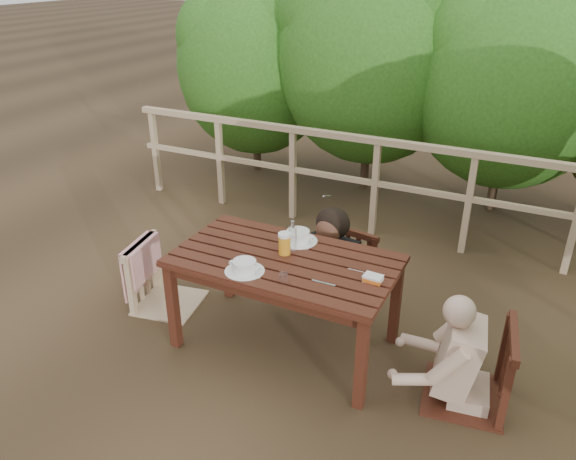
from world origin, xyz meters
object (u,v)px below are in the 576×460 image
at_px(chair_left, 164,250).
at_px(beer_glass, 284,244).
at_px(chair_far, 341,242).
at_px(butter_tub, 373,279).
at_px(bottle, 293,237).
at_px(tumbler, 283,278).
at_px(diner_right, 482,320).
at_px(soup_near, 244,267).
at_px(soup_far, 298,237).
at_px(chair_right, 474,331).
at_px(table, 285,303).
at_px(woman, 343,224).

height_order(chair_left, beer_glass, chair_left).
xyz_separation_m(chair_far, butter_tub, (0.53, -0.84, 0.25)).
bearing_deg(chair_far, bottle, -88.64).
height_order(chair_far, tumbler, chair_far).
relative_size(diner_right, beer_glass, 7.20).
xyz_separation_m(soup_near, soup_far, (0.13, 0.54, 0.00)).
bearing_deg(chair_right, table, -97.54).
height_order(beer_glass, bottle, bottle).
bearing_deg(table, bottle, 88.23).
distance_m(chair_left, beer_glass, 1.08).
bearing_deg(beer_glass, soup_near, -111.73).
bearing_deg(table, butter_tub, -2.01).
bearing_deg(diner_right, butter_tub, 84.52).
bearing_deg(chair_far, soup_far, -93.85).
height_order(bottle, butter_tub, bottle).
distance_m(chair_far, soup_near, 1.15).
distance_m(soup_far, tumbler, 0.56).
distance_m(chair_far, diner_right, 1.46).
distance_m(diner_right, tumbler, 1.22).
bearing_deg(beer_glass, chair_right, -2.10).
bearing_deg(beer_glass, chair_left, -179.46).
bearing_deg(diner_right, bottle, 77.44).
xyz_separation_m(diner_right, beer_glass, (-1.33, 0.05, 0.18)).
height_order(woman, soup_near, woman).
height_order(beer_glass, butter_tub, beer_glass).
height_order(table, soup_far, soup_far).
bearing_deg(diner_right, chair_left, 81.35).
bearing_deg(beer_glass, table, -61.87).
bearing_deg(table, diner_right, 0.19).
bearing_deg(chair_right, tumbler, -84.32).
height_order(table, chair_far, chair_far).
bearing_deg(butter_tub, table, -178.09).
bearing_deg(bottle, diner_right, -4.83).
xyz_separation_m(chair_left, chair_right, (2.35, -0.04, 0.02)).
relative_size(soup_far, butter_tub, 2.34).
distance_m(chair_left, woman, 1.42).
distance_m(diner_right, soup_near, 1.49).
distance_m(table, chair_right, 1.29).
height_order(soup_near, bottle, bottle).
relative_size(diner_right, tumbler, 17.63).
distance_m(chair_far, butter_tub, 1.02).
distance_m(table, tumbler, 0.49).
relative_size(chair_left, woman, 0.80).
bearing_deg(tumbler, bottle, 107.49).
xyz_separation_m(chair_right, woman, (-1.17, 0.83, 0.11)).
relative_size(chair_left, soup_near, 3.81).
height_order(chair_far, beer_glass, chair_far).
xyz_separation_m(soup_far, bottle, (0.03, -0.15, 0.07)).
height_order(diner_right, beer_glass, diner_right).
distance_m(bottle, butter_tub, 0.65).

